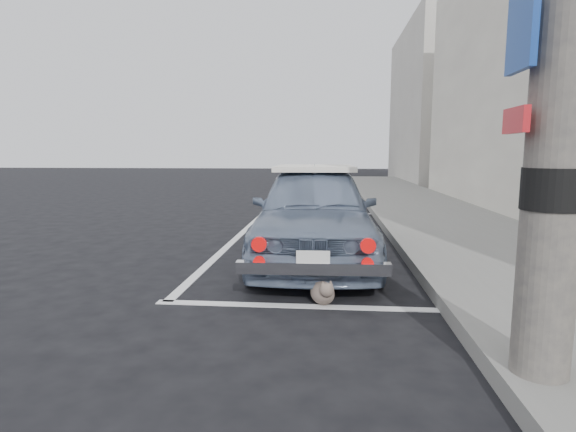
% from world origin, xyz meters
% --- Properties ---
extents(ground, '(80.00, 80.00, 0.00)m').
position_xyz_m(ground, '(0.00, 0.00, 0.00)').
color(ground, black).
rests_on(ground, ground).
extents(sidewalk, '(2.80, 40.00, 0.15)m').
position_xyz_m(sidewalk, '(3.20, 2.00, 0.07)').
color(sidewalk, slate).
rests_on(sidewalk, ground).
extents(building_far, '(3.50, 10.00, 8.00)m').
position_xyz_m(building_far, '(6.35, 20.00, 4.00)').
color(building_far, '#B4ADA3').
rests_on(building_far, ground).
extents(pline_rear, '(3.00, 0.12, 0.01)m').
position_xyz_m(pline_rear, '(0.50, -0.50, 0.00)').
color(pline_rear, silver).
rests_on(pline_rear, ground).
extents(pline_front, '(3.00, 0.12, 0.01)m').
position_xyz_m(pline_front, '(0.50, 6.50, 0.00)').
color(pline_front, silver).
rests_on(pline_front, ground).
extents(pline_side, '(0.12, 7.00, 0.01)m').
position_xyz_m(pline_side, '(-0.90, 3.00, 0.00)').
color(pline_side, silver).
rests_on(pline_side, ground).
extents(retro_coupe, '(1.72, 4.07, 1.37)m').
position_xyz_m(retro_coupe, '(0.53, 1.51, 0.69)').
color(retro_coupe, slate).
rests_on(retro_coupe, ground).
extents(cat, '(0.33, 0.53, 0.29)m').
position_xyz_m(cat, '(0.68, -0.40, 0.13)').
color(cat, '#746559').
rests_on(cat, ground).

